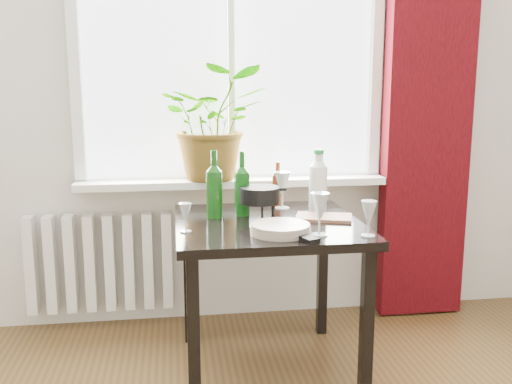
{
  "coord_description": "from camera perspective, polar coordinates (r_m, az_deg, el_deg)",
  "views": [
    {
      "loc": [
        -0.33,
        -0.99,
        1.37
      ],
      "look_at": [
        0.04,
        1.55,
        0.88
      ],
      "focal_mm": 40.0,
      "sensor_mm": 36.0,
      "label": 1
    }
  ],
  "objects": [
    {
      "name": "plate_stack",
      "position": [
        2.43,
        2.47,
        -3.69
      ],
      "size": [
        0.34,
        0.34,
        0.04
      ],
      "primitive_type": "cylinder",
      "rotation": [
        0.0,
        0.0,
        -0.41
      ],
      "color": "#BBAC9B",
      "rests_on": "table"
    },
    {
      "name": "wine_bottle_left",
      "position": [
        2.7,
        -4.19,
        0.84
      ],
      "size": [
        0.1,
        0.1,
        0.33
      ],
      "primitive_type": null,
      "rotation": [
        0.0,
        0.0,
        0.39
      ],
      "color": "#0D410C",
      "rests_on": "table"
    },
    {
      "name": "radiator",
      "position": [
        3.34,
        -15.31,
        -6.8
      ],
      "size": [
        0.8,
        0.1,
        0.55
      ],
      "color": "white",
      "rests_on": "ground"
    },
    {
      "name": "tv_remote",
      "position": [
        2.35,
        4.63,
        -4.47
      ],
      "size": [
        0.12,
        0.19,
        0.02
      ],
      "primitive_type": "cube",
      "rotation": [
        0.0,
        0.0,
        0.39
      ],
      "color": "black",
      "rests_on": "table"
    },
    {
      "name": "cutting_board",
      "position": [
        2.71,
        6.81,
        -2.53
      ],
      "size": [
        0.3,
        0.24,
        0.01
      ],
      "primitive_type": "cube",
      "rotation": [
        0.0,
        0.0,
        -0.3
      ],
      "color": "brown",
      "rests_on": "table"
    },
    {
      "name": "wineglass_back_left",
      "position": [
        2.82,
        -4.12,
        -0.43
      ],
      "size": [
        0.07,
        0.07,
        0.16
      ],
      "primitive_type": null,
      "rotation": [
        0.0,
        0.0,
        0.03
      ],
      "color": "silver",
      "rests_on": "table"
    },
    {
      "name": "wineglass_back_center",
      "position": [
        2.9,
        2.65,
        0.23
      ],
      "size": [
        0.1,
        0.1,
        0.2
      ],
      "primitive_type": null,
      "rotation": [
        0.0,
        0.0,
        0.17
      ],
      "color": "silver",
      "rests_on": "table"
    },
    {
      "name": "potted_plant",
      "position": [
        3.14,
        -4.2,
        6.9
      ],
      "size": [
        0.56,
        0.49,
        0.62
      ],
      "primitive_type": "imported",
      "rotation": [
        0.0,
        0.0,
        0.0
      ],
      "color": "#21741F",
      "rests_on": "windowsill"
    },
    {
      "name": "wine_bottle_right",
      "position": [
        2.74,
        -1.41,
        0.86
      ],
      "size": [
        0.08,
        0.08,
        0.31
      ],
      "primitive_type": null,
      "rotation": [
        0.0,
        0.0,
        0.15
      ],
      "color": "#0D470F",
      "rests_on": "table"
    },
    {
      "name": "bottle_amber",
      "position": [
        2.96,
        2.19,
        0.84
      ],
      "size": [
        0.07,
        0.07,
        0.23
      ],
      "primitive_type": null,
      "rotation": [
        0.0,
        0.0,
        0.19
      ],
      "color": "maroon",
      "rests_on": "table"
    },
    {
      "name": "table",
      "position": [
        2.67,
        1.19,
        -4.85
      ],
      "size": [
        0.85,
        0.85,
        0.74
      ],
      "color": "black",
      "rests_on": "ground"
    },
    {
      "name": "windowsill",
      "position": [
        3.2,
        -2.33,
        1.0
      ],
      "size": [
        1.72,
        0.2,
        0.04
      ],
      "color": "white",
      "rests_on": "ground"
    },
    {
      "name": "curtain",
      "position": [
        3.43,
        16.86,
        9.12
      ],
      "size": [
        0.5,
        0.12,
        2.56
      ],
      "color": "#330409",
      "rests_on": "ground"
    },
    {
      "name": "window",
      "position": [
        3.23,
        -2.58,
        14.88
      ],
      "size": [
        1.72,
        0.08,
        1.62
      ],
      "color": "white",
      "rests_on": "ground"
    },
    {
      "name": "wineglass_far_right",
      "position": [
        2.41,
        11.19,
        -2.59
      ],
      "size": [
        0.08,
        0.08,
        0.16
      ],
      "primitive_type": null,
      "rotation": [
        0.0,
        0.0,
        -0.29
      ],
      "color": "silver",
      "rests_on": "table"
    },
    {
      "name": "wineglass_front_left",
      "position": [
        2.46,
        -7.08,
        -2.55
      ],
      "size": [
        0.06,
        0.06,
        0.13
      ],
      "primitive_type": null,
      "rotation": [
        0.0,
        0.0,
        0.1
      ],
      "color": "silver",
      "rests_on": "table"
    },
    {
      "name": "cleaning_bottle",
      "position": [
        2.86,
        6.24,
        1.27
      ],
      "size": [
        0.12,
        0.12,
        0.32
      ],
      "primitive_type": null,
      "rotation": [
        0.0,
        0.0,
        -0.36
      ],
      "color": "white",
      "rests_on": "table"
    },
    {
      "name": "wineglass_front_right",
      "position": [
        2.39,
        6.38,
        -2.18
      ],
      "size": [
        0.08,
        0.08,
        0.19
      ],
      "primitive_type": null,
      "rotation": [
        0.0,
        0.0,
        -0.05
      ],
      "color": "silver",
      "rests_on": "table"
    },
    {
      "name": "fondue_pot",
      "position": [
        2.7,
        0.36,
        -1.03
      ],
      "size": [
        0.23,
        0.2,
        0.15
      ],
      "primitive_type": null,
      "rotation": [
        0.0,
        0.0,
        0.06
      ],
      "color": "black",
      "rests_on": "table"
    }
  ]
}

